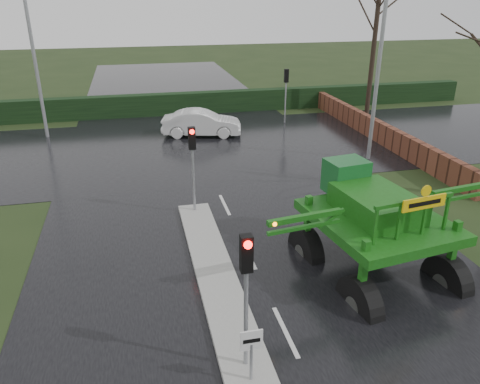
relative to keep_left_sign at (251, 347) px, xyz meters
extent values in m
plane|color=black|center=(1.30, 1.50, -1.06)|extent=(140.00, 140.00, 0.00)
cube|color=black|center=(1.30, 11.50, -1.05)|extent=(14.00, 80.00, 0.02)
cube|color=black|center=(1.30, 17.50, -1.05)|extent=(80.00, 12.00, 0.02)
cube|color=gray|center=(0.00, 4.50, -0.97)|extent=(1.20, 10.00, 0.16)
cube|color=black|center=(1.30, 25.50, -0.31)|extent=(44.00, 0.90, 1.50)
cube|color=#592D1E|center=(11.80, 17.50, -0.46)|extent=(0.40, 20.00, 1.20)
cylinder|color=gray|center=(0.00, 0.00, -0.41)|extent=(0.07, 0.07, 1.00)
cube|color=silver|center=(0.00, 0.00, 0.19)|extent=(0.50, 0.04, 0.50)
cube|color=black|center=(0.00, -0.02, 0.19)|extent=(0.38, 0.01, 0.10)
cylinder|color=gray|center=(0.00, 0.50, 0.69)|extent=(0.10, 0.10, 3.50)
cube|color=black|center=(0.00, 0.50, 2.04)|extent=(0.26, 0.22, 0.85)
sphere|color=#FF0C07|center=(0.00, 0.37, 2.32)|extent=(0.18, 0.18, 0.18)
cylinder|color=gray|center=(0.00, 9.00, 0.69)|extent=(0.10, 0.10, 3.50)
cube|color=black|center=(0.00, 9.00, 2.04)|extent=(0.26, 0.22, 0.85)
sphere|color=#FF0C07|center=(0.00, 8.87, 2.32)|extent=(0.18, 0.18, 0.18)
cylinder|color=gray|center=(7.80, 21.50, 0.69)|extent=(0.10, 0.10, 3.50)
cube|color=black|center=(7.80, 21.50, 2.04)|extent=(0.26, 0.22, 0.85)
sphere|color=#FF0C07|center=(7.80, 21.63, 2.32)|extent=(0.18, 0.18, 0.18)
cylinder|color=gray|center=(9.80, 13.50, 3.94)|extent=(0.20, 0.20, 10.00)
cylinder|color=gray|center=(-7.20, 21.50, 3.94)|extent=(0.20, 0.20, 10.00)
cylinder|color=black|center=(14.30, 22.50, 3.94)|extent=(0.32, 0.32, 10.00)
cylinder|color=black|center=(1.91, 3.42, -0.19)|extent=(0.72, 1.78, 1.73)
cylinder|color=#595B56|center=(1.91, 3.42, -0.19)|extent=(0.59, 0.67, 0.60)
cube|color=#144E0E|center=(1.91, 3.42, 0.89)|extent=(0.22, 0.22, 1.99)
cylinder|color=black|center=(4.99, 3.86, -0.19)|extent=(0.72, 1.78, 1.73)
cylinder|color=#595B56|center=(4.99, 3.86, -0.19)|extent=(0.59, 0.67, 0.60)
cube|color=#144E0E|center=(4.99, 3.86, 0.89)|extent=(0.22, 0.22, 1.99)
cylinder|color=black|center=(2.35, 0.34, -0.19)|extent=(0.72, 1.78, 1.73)
cylinder|color=#595B56|center=(2.35, 0.34, -0.19)|extent=(0.59, 0.67, 0.60)
cube|color=#144E0E|center=(2.35, 0.34, 0.89)|extent=(0.22, 0.22, 1.99)
cylinder|color=black|center=(5.43, 0.78, -0.19)|extent=(0.72, 1.78, 1.73)
cylinder|color=#595B56|center=(5.43, 0.78, -0.19)|extent=(0.59, 0.67, 0.60)
cube|color=#144E0E|center=(5.43, 0.78, 0.89)|extent=(0.22, 0.22, 1.99)
cube|color=#144E0E|center=(3.67, 2.10, 1.45)|extent=(4.18, 4.62, 0.30)
cube|color=#144E0E|center=(3.64, 2.27, 1.92)|extent=(2.25, 2.83, 0.78)
cube|color=#145622|center=(3.40, 3.98, 2.23)|extent=(1.43, 1.21, 1.12)
cube|color=#144E0E|center=(3.86, 0.73, 2.70)|extent=(2.58, 0.47, 0.10)
cube|color=#144E0E|center=(0.98, 1.37, 2.23)|extent=(2.25, 0.47, 0.16)
sphere|color=orange|center=(0.05, 1.15, 2.23)|extent=(0.12, 0.12, 0.12)
cube|color=#144E0E|center=(6.45, 2.15, 2.23)|extent=(2.25, 0.47, 0.16)
cube|color=#DFB80B|center=(3.91, 0.39, 2.79)|extent=(1.38, 0.25, 0.35)
cube|color=black|center=(3.91, 0.39, 2.79)|extent=(1.03, 0.16, 0.12)
cylinder|color=#DFB80B|center=(3.91, 0.39, 3.13)|extent=(0.31, 0.08, 0.31)
imported|color=silver|center=(1.93, 19.70, -1.06)|extent=(4.95, 2.62, 1.55)
camera|label=1|loc=(-2.02, -7.65, 7.05)|focal=35.00mm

